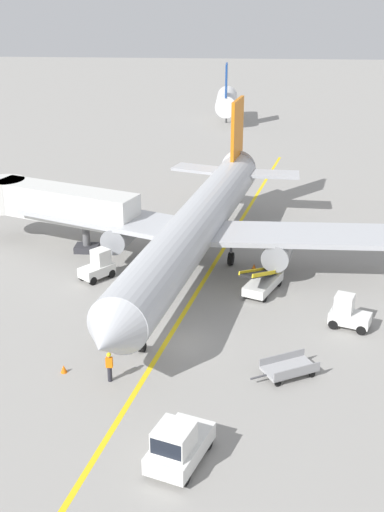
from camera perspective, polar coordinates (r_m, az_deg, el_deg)
name	(u,v)px	position (r m, az deg, el deg)	size (l,w,h in m)	color
ground_plane	(175,342)	(39.11, -1.45, -7.37)	(300.00, 300.00, 0.00)	gray
taxi_line_yellow	(190,304)	(43.46, -0.20, -4.10)	(0.30, 80.00, 0.01)	yellow
airliner	(197,225)	(47.27, 0.44, 2.67)	(28.07, 35.15, 10.10)	#B2B5BA
jet_bridge	(50,202)	(52.95, -12.01, 4.52)	(12.97, 7.08, 4.85)	silver
pushback_tug	(178,445)	(29.82, -1.19, -15.85)	(3.00, 4.03, 2.20)	silver
baggage_tug_near_wing	(98,266)	(47.17, -8.02, -0.86)	(2.52, 2.69, 2.10)	silver
baggage_tug_by_cargo_door	(348,313)	(41.33, 13.17, -4.80)	(2.71, 2.07, 2.10)	silver
belt_loader_forward_hold	(263,282)	(44.92, 6.05, -2.21)	(3.14, 5.09, 2.59)	silver
baggage_cart_loaded	(289,368)	(36.17, 8.30, -9.48)	(3.69, 2.70, 0.94)	#A5A5A8
ground_crew_marshaller	(109,366)	(35.43, -7.07, -9.30)	(0.36, 0.24, 1.70)	#26262D
safety_cone_nose_right	(141,338)	(39.19, -4.35, -7.00)	(0.36, 0.36, 0.44)	orange
safety_cone_wingtip_left	(64,369)	(36.87, -10.91, -9.45)	(0.36, 0.36, 0.44)	orange
safety_cone_wingtip_right	(254,267)	(48.62, 5.32, -0.91)	(0.36, 0.36, 0.44)	orange
distant_aircraft_far_left	(227,101)	(99.22, 2.97, 13.11)	(3.00, 10.10, 8.80)	silver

